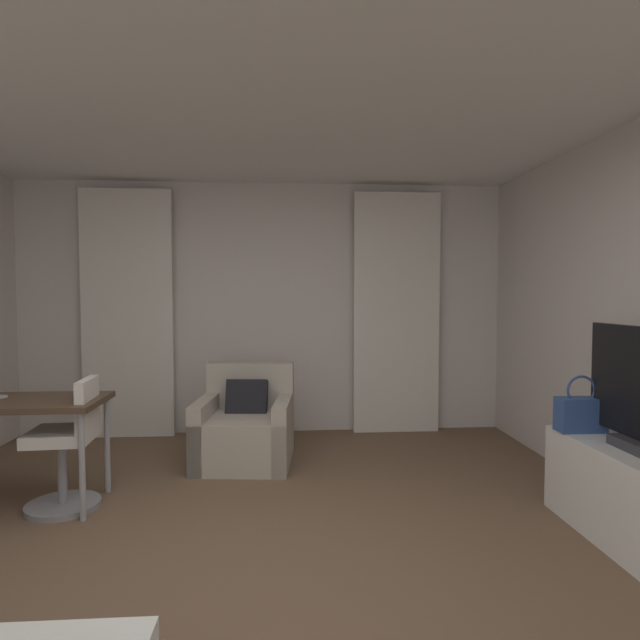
{
  "coord_description": "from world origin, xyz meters",
  "views": [
    {
      "loc": [
        0.18,
        -2.53,
        1.45
      ],
      "look_at": [
        0.47,
        1.45,
        1.25
      ],
      "focal_mm": 29.58,
      "sensor_mm": 36.0,
      "label": 1
    }
  ],
  "objects": [
    {
      "name": "ceiling",
      "position": [
        0.0,
        0.0,
        2.63
      ],
      "size": [
        5.12,
        6.12,
        0.06
      ],
      "primitive_type": "cube",
      "color": "white",
      "rests_on": "wall_left"
    },
    {
      "name": "curtain_right_panel",
      "position": [
        1.38,
        2.9,
        1.25
      ],
      "size": [
        0.9,
        0.06,
        2.5
      ],
      "color": "silver",
      "rests_on": "ground"
    },
    {
      "name": "ground_plane",
      "position": [
        0.0,
        0.0,
        0.0
      ],
      "size": [
        12.0,
        12.0,
        0.0
      ],
      "primitive_type": "plane",
      "color": "brown"
    },
    {
      "name": "desk_chair",
      "position": [
        -1.26,
        1.08,
        0.39
      ],
      "size": [
        0.48,
        0.48,
        0.88
      ],
      "color": "gray",
      "rests_on": "ground"
    },
    {
      "name": "handbag_primary",
      "position": [
        2.12,
        0.73,
        0.68
      ],
      "size": [
        0.3,
        0.14,
        0.37
      ],
      "color": "#335193",
      "rests_on": "tv_console"
    },
    {
      "name": "armchair",
      "position": [
        -0.14,
        2.0,
        0.28
      ],
      "size": [
        0.86,
        0.87,
        0.82
      ],
      "color": "#B2A899",
      "rests_on": "ground"
    },
    {
      "name": "wall_window",
      "position": [
        0.0,
        3.03,
        1.3
      ],
      "size": [
        5.12,
        0.06,
        2.6
      ],
      "color": "silver",
      "rests_on": "ground"
    },
    {
      "name": "curtain_left_panel",
      "position": [
        -1.38,
        2.9,
        1.25
      ],
      "size": [
        0.9,
        0.06,
        2.5
      ],
      "color": "silver",
      "rests_on": "ground"
    }
  ]
}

